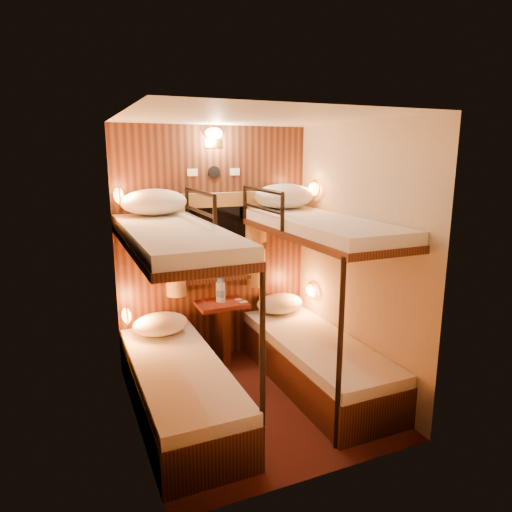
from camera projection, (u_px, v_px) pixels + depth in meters
name	position (u px, v px, depth m)	size (l,w,h in m)	color
floor	(255.00, 401.00, 4.01)	(2.10, 2.10, 0.00)	#3A1310
ceiling	(254.00, 117.00, 3.48)	(2.10, 2.10, 0.00)	silver
wall_back	(214.00, 246.00, 4.69)	(2.40, 2.40, 0.00)	#C6B293
wall_front	(322.00, 308.00, 2.81)	(2.40, 2.40, 0.00)	#C6B293
wall_left	(130.00, 283.00, 3.36)	(2.40, 2.40, 0.00)	#C6B293
wall_right	(356.00, 258.00, 4.13)	(2.40, 2.40, 0.00)	#C6B293
back_panel	(215.00, 246.00, 4.67)	(2.00, 0.03, 2.40)	black
bunk_left	(178.00, 352.00, 3.70)	(0.72, 1.90, 1.82)	black
bunk_right	(316.00, 328.00, 4.20)	(0.72, 1.90, 1.82)	black
window	(216.00, 249.00, 4.65)	(1.00, 0.12, 0.79)	black
curtains	(217.00, 241.00, 4.60)	(1.10, 0.22, 1.00)	olive
back_fixtures	(214.00, 141.00, 4.41)	(0.54, 0.09, 0.48)	black
reading_lamps	(226.00, 249.00, 4.36)	(2.00, 0.20, 1.25)	orange
table	(222.00, 324.00, 4.68)	(0.50, 0.34, 0.66)	maroon
bottle_left	(219.00, 292.00, 4.63)	(0.07, 0.07, 0.25)	#99BFE5
bottle_right	(222.00, 292.00, 4.61)	(0.07, 0.07, 0.25)	#99BFE5
sachet_a	(244.00, 302.00, 4.64)	(0.08, 0.06, 0.01)	silver
sachet_b	(238.00, 299.00, 4.73)	(0.07, 0.05, 0.01)	silver
pillow_lower_left	(161.00, 324.00, 4.30)	(0.52, 0.37, 0.20)	white
pillow_lower_right	(280.00, 303.00, 4.89)	(0.52, 0.37, 0.20)	white
pillow_upper_left	(154.00, 202.00, 4.08)	(0.60, 0.43, 0.23)	white
pillow_upper_right	(284.00, 196.00, 4.57)	(0.63, 0.45, 0.25)	white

